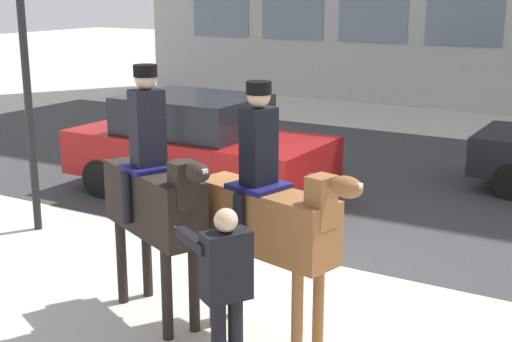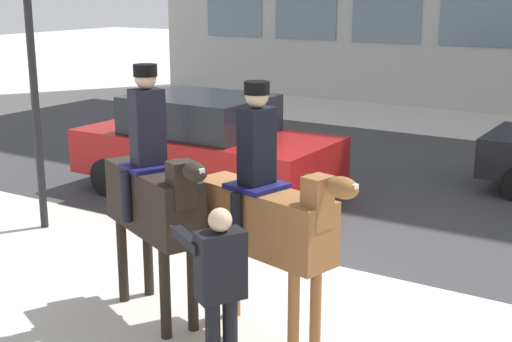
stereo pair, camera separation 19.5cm
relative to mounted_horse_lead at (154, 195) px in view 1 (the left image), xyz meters
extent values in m
plane|color=beige|center=(0.58, 1.79, -1.35)|extent=(80.00, 80.00, 0.00)
cube|color=#38383A|center=(0.58, 6.54, -1.35)|extent=(24.22, 8.50, 0.01)
cube|color=slate|center=(-8.75, 14.62, 1.35)|extent=(2.13, 0.02, 1.76)
cube|color=slate|center=(-6.08, 14.62, 1.35)|extent=(2.13, 0.02, 1.76)
cube|color=slate|center=(-3.42, 14.62, 1.35)|extent=(2.13, 0.02, 1.76)
cube|color=slate|center=(-0.75, 14.62, 1.35)|extent=(2.13, 0.02, 1.76)
cube|color=black|center=(-0.02, 0.01, -0.07)|extent=(1.51, 1.00, 0.65)
cylinder|color=black|center=(0.52, -0.07, -0.88)|extent=(0.11, 0.11, 0.95)
cylinder|color=black|center=(0.39, -0.35, -0.88)|extent=(0.11, 0.11, 0.95)
cylinder|color=black|center=(-0.44, 0.37, -0.88)|extent=(0.11, 0.11, 0.95)
cylinder|color=black|center=(-0.56, 0.09, -0.88)|extent=(0.11, 0.11, 0.95)
cube|color=black|center=(0.56, -0.26, 0.25)|extent=(0.28, 0.30, 0.45)
cube|color=#382314|center=(0.45, -0.21, 0.27)|extent=(0.07, 0.09, 0.41)
ellipsoid|color=black|center=(0.81, -0.37, 0.43)|extent=(0.36, 0.31, 0.18)
cube|color=silver|center=(0.89, -0.40, 0.45)|extent=(0.12, 0.09, 0.07)
cylinder|color=#382314|center=(-0.72, 0.33, -0.18)|extent=(0.09, 0.09, 0.55)
cube|color=#14144C|center=(-0.09, 0.04, 0.27)|extent=(0.60, 0.62, 0.05)
cube|color=black|center=(-0.09, 0.04, 0.69)|extent=(0.33, 0.38, 0.77)
sphere|color=#D1A889|center=(-0.09, 0.04, 1.18)|extent=(0.22, 0.22, 0.22)
cylinder|color=black|center=(-0.09, 0.04, 1.26)|extent=(0.24, 0.24, 0.12)
cylinder|color=black|center=(0.02, 0.29, -0.01)|extent=(0.11, 0.11, 0.52)
cylinder|color=black|center=(-0.20, -0.21, -0.01)|extent=(0.11, 0.11, 0.52)
cube|color=brown|center=(1.21, 0.17, -0.12)|extent=(1.63, 0.80, 0.62)
cylinder|color=brown|center=(1.79, 0.18, -0.89)|extent=(0.11, 0.11, 0.93)
cylinder|color=brown|center=(1.72, -0.12, -0.89)|extent=(0.11, 0.11, 0.93)
cylinder|color=brown|center=(0.69, 0.45, -0.89)|extent=(0.11, 0.11, 0.93)
cylinder|color=brown|center=(0.62, 0.15, -0.89)|extent=(0.11, 0.11, 0.93)
cube|color=brown|center=(1.87, 0.00, 0.22)|extent=(0.25, 0.28, 0.48)
cube|color=#382314|center=(1.76, 0.03, 0.24)|extent=(0.06, 0.09, 0.43)
ellipsoid|color=brown|center=(2.14, -0.06, 0.41)|extent=(0.36, 0.27, 0.19)
cube|color=silver|center=(2.24, -0.08, 0.43)|extent=(0.12, 0.08, 0.08)
cylinder|color=#382314|center=(0.41, 0.36, -0.22)|extent=(0.09, 0.09, 0.55)
cube|color=#14144C|center=(1.13, 0.19, 0.21)|extent=(0.57, 0.58, 0.05)
cube|color=black|center=(1.13, 0.19, 0.61)|extent=(0.29, 0.36, 0.73)
sphere|color=#D1A889|center=(1.13, 0.19, 1.08)|extent=(0.22, 0.22, 0.22)
cylinder|color=black|center=(1.13, 0.19, 1.16)|extent=(0.24, 0.24, 0.12)
cylinder|color=black|center=(1.19, 0.45, -0.05)|extent=(0.11, 0.11, 0.49)
cylinder|color=black|center=(1.07, -0.08, -0.05)|extent=(0.11, 0.11, 0.49)
cube|color=black|center=(1.45, -0.89, -0.17)|extent=(0.40, 0.46, 0.59)
sphere|color=#D1A889|center=(1.45, -0.89, 0.23)|extent=(0.20, 0.20, 0.20)
cube|color=black|center=(1.12, -0.90, 0.00)|extent=(0.52, 0.36, 0.09)
cone|color=orange|center=(0.82, -0.72, 0.00)|extent=(0.18, 0.13, 0.04)
cube|color=maroon|center=(-2.25, 4.00, -0.66)|extent=(4.35, 2.00, 0.74)
cube|color=black|center=(-2.36, 4.00, 0.02)|extent=(2.18, 1.76, 0.62)
cylinder|color=black|center=(-0.90, 3.08, -1.03)|extent=(0.64, 0.24, 0.64)
cylinder|color=black|center=(-0.90, 4.92, -1.03)|extent=(0.64, 0.24, 0.64)
cylinder|color=black|center=(-3.60, 3.08, -1.03)|extent=(0.64, 0.24, 0.64)
cylinder|color=black|center=(-3.60, 4.92, -1.03)|extent=(0.64, 0.24, 0.64)
cylinder|color=black|center=(2.34, 6.40, -1.05)|extent=(0.61, 0.23, 0.61)
cylinder|color=black|center=(-3.28, 1.37, 0.46)|extent=(0.11, 0.11, 3.63)
camera|label=1|loc=(4.44, -5.50, 2.07)|focal=50.00mm
camera|label=2|loc=(4.61, -5.40, 2.07)|focal=50.00mm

